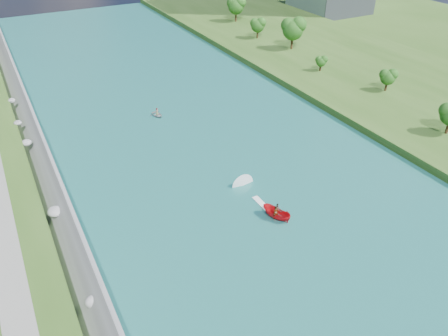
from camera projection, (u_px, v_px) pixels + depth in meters
ground at (307, 249)px, 54.28m from camera, size 260.00×260.00×0.00m
river_water at (229, 171)px, 69.00m from camera, size 55.00×240.00×0.10m
berm_east at (442, 105)px, 88.43m from camera, size 44.00×240.00×1.50m
riprap_bank at (59, 214)px, 57.26m from camera, size 4.27×236.00×4.10m
riverside_path at (0, 217)px, 54.09m from camera, size 3.00×200.00×0.10m
trees_east at (410, 85)px, 83.42m from camera, size 11.49×138.09×10.90m
motorboat at (271, 208)px, 59.93m from camera, size 3.60×19.08×2.25m
raft at (157, 114)px, 85.36m from camera, size 2.75×3.45×1.65m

